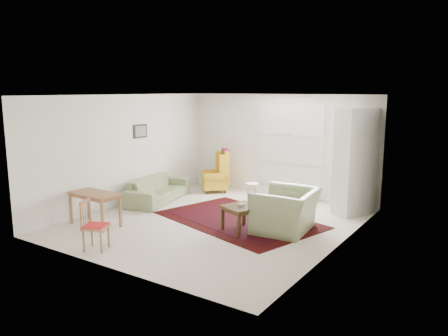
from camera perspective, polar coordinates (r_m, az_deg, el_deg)
The scene contains 10 objects.
room at distance 8.66m, azimuth -0.22°, elevation 1.25°, with size 5.04×5.54×2.51m.
rug at distance 8.90m, azimuth 1.92°, elevation -6.70°, with size 3.20×2.06×0.03m, color black, non-canonical shape.
sofa at distance 10.43m, azimuth -8.64°, elevation -2.13°, with size 1.97×0.77×0.80m, color #7C8A5C.
armchair at distance 8.19m, azimuth 8.14°, elevation -5.00°, with size 1.21×1.06×0.94m, color #7C8A5C.
wingback_chair at distance 11.21m, azimuth -1.24°, elevation -0.34°, with size 0.64×0.68×1.11m, color gold, non-canonical shape.
coffee_table at distance 8.15m, azimuth 2.30°, elevation -6.62°, with size 0.60×0.60×0.49m, color #3E2B13, non-canonical shape.
stool at distance 10.49m, azimuth 3.66°, elevation -3.06°, with size 0.30×0.30×0.40m, color white, non-canonical shape.
cabinet at distance 9.54m, azimuth 16.86°, elevation 0.80°, with size 0.47×0.89×2.24m, color silver, non-canonical shape.
desk at distance 8.85m, azimuth -16.49°, elevation -5.16°, with size 1.03×0.51×0.65m, color #925D3B, non-canonical shape.
desk_chair at distance 7.49m, azimuth -16.43°, elevation -7.20°, with size 0.37×0.37×0.83m, color #925D3B, non-canonical shape.
Camera 1 is at (4.78, -6.89, 2.60)m, focal length 35.00 mm.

